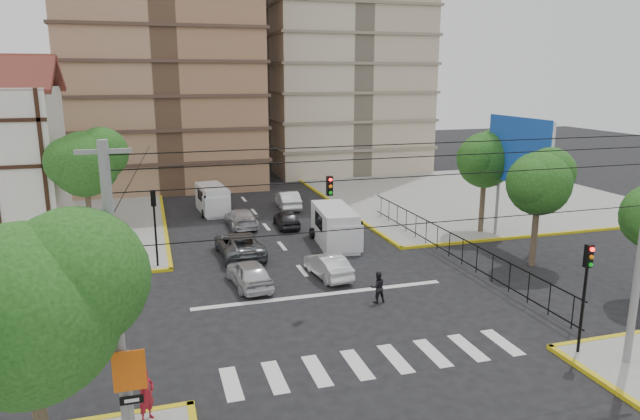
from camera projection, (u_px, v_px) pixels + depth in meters
name	position (u px, v px, depth m)	size (l,w,h in m)	color
ground	(329.00, 304.00, 27.55)	(160.00, 160.00, 0.00)	black
sidewalk_ne	(471.00, 196.00, 51.80)	(26.00, 26.00, 0.15)	gray
crosswalk_stripes	(376.00, 361.00, 21.96)	(12.00, 2.40, 0.01)	silver
stop_line	(322.00, 295.00, 28.67)	(13.00, 0.40, 0.01)	silver
park_fence	(449.00, 259.00, 34.28)	(0.10, 22.50, 1.66)	black
billboard	(519.00, 153.00, 35.84)	(0.36, 6.20, 8.10)	slate
tree_sw_near	(31.00, 305.00, 13.96)	(5.63, 4.60, 7.57)	#473828
tree_park_a	(540.00, 180.00, 31.96)	(4.41, 3.60, 6.83)	#473828
tree_park_c	(486.00, 157.00, 38.69)	(4.65, 3.80, 7.25)	#473828
tree_tudor	(86.00, 161.00, 37.91)	(5.39, 4.40, 7.43)	#473828
traffic_light_se	(586.00, 281.00, 21.77)	(0.28, 0.22, 4.40)	black
traffic_light_nw	(154.00, 215.00, 31.90)	(0.28, 0.22, 4.40)	black
traffic_light_hanging	(344.00, 192.00, 24.30)	(18.00, 9.12, 0.92)	black
utility_pole_sw	(116.00, 300.00, 15.53)	(1.40, 0.28, 9.00)	slate
district_sign	(130.00, 380.00, 15.90)	(0.90, 0.12, 3.20)	slate
van_right_lane	(336.00, 228.00, 36.72)	(2.61, 5.57, 2.43)	silver
van_left_lane	(213.00, 200.00, 45.44)	(2.32, 4.97, 2.17)	silver
car_silver_front_left	(249.00, 273.00, 29.63)	(1.70, 4.23, 1.44)	silver
car_white_front_right	(328.00, 266.00, 31.05)	(1.37, 3.94, 1.30)	silver
car_grey_mid_left	(239.00, 244.00, 34.63)	(2.45, 5.32, 1.48)	#5A5D61
car_silver_rear_left	(241.00, 218.00, 41.36)	(1.89, 4.65, 1.35)	silver
car_darkgrey_mid_right	(287.00, 219.00, 41.24)	(1.51, 3.76, 1.28)	#2A2A2D
car_white_rear_right	(288.00, 200.00, 47.14)	(1.57, 4.49, 1.48)	white
pedestrian_sw_corner	(146.00, 395.00, 17.80)	(0.63, 0.41, 1.73)	maroon
pedestrian_crosswalk	(378.00, 287.00, 27.55)	(0.75, 0.59, 1.55)	black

